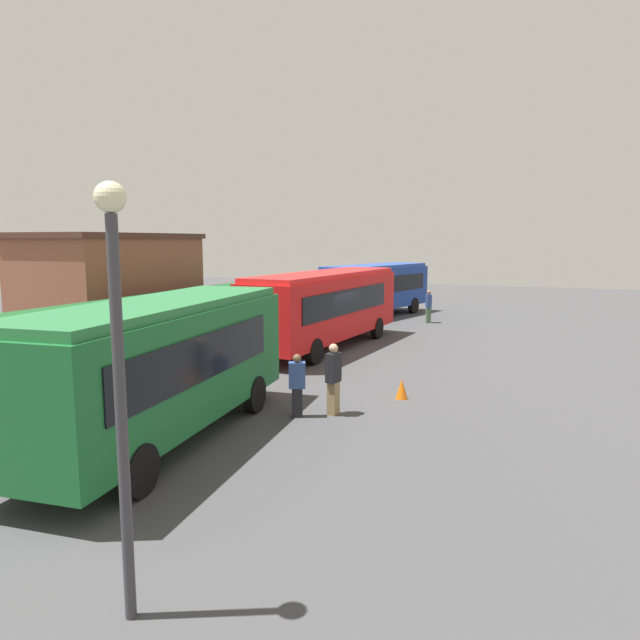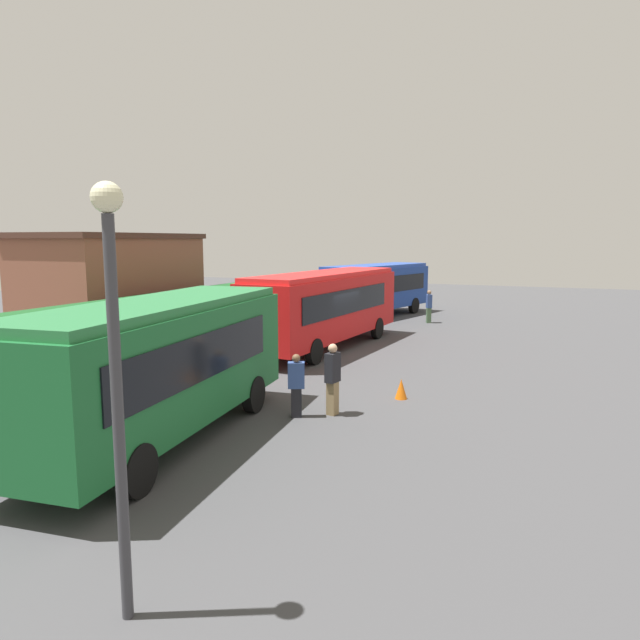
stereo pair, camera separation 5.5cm
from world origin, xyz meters
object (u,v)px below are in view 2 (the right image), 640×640
at_px(bus_red, 326,305).
at_px(person_far, 342,296).
at_px(person_right, 429,306).
at_px(traffic_cone, 401,389).
at_px(lamppost, 115,354).
at_px(bus_blue, 376,287).
at_px(person_center, 333,377).
at_px(bus_green, 160,362).
at_px(person_left, 296,384).

height_order(bus_red, person_far, bus_red).
bearing_deg(person_right, person_far, -55.50).
bearing_deg(traffic_cone, person_right, 9.24).
relative_size(traffic_cone, lamppost, 0.11).
bearing_deg(bus_blue, lamppost, 25.52).
xyz_separation_m(bus_red, bus_blue, (10.72, 1.05, -0.07)).
relative_size(person_center, person_far, 1.13).
bearing_deg(lamppost, person_center, 4.61).
distance_m(person_far, lamppost, 31.89).
xyz_separation_m(person_right, person_far, (3.88, 6.67, -0.07)).
height_order(bus_green, lamppost, lamppost).
bearing_deg(bus_blue, bus_red, 20.00).
distance_m(person_center, person_right, 18.06).
relative_size(person_far, traffic_cone, 2.85).
relative_size(bus_green, bus_red, 0.85).
bearing_deg(person_left, bus_red, 173.34).
xyz_separation_m(bus_blue, person_right, (-1.50, -3.58, -0.85)).
bearing_deg(lamppost, bus_green, 34.37).
bearing_deg(bus_red, person_left, -157.81).
height_order(bus_red, lamppost, lamppost).
height_order(person_center, person_right, person_center).
bearing_deg(person_far, bus_red, 10.64).
xyz_separation_m(person_left, lamppost, (-8.15, -1.51, 2.45)).
xyz_separation_m(bus_red, person_left, (-9.35, -2.99, -1.00)).
xyz_separation_m(bus_red, person_right, (9.22, -2.53, -0.91)).
distance_m(person_left, traffic_cone, 3.53).
height_order(bus_red, traffic_cone, bus_red).
bearing_deg(person_right, bus_green, 60.24).
height_order(bus_green, person_center, bus_green).
distance_m(person_left, person_right, 18.58).
bearing_deg(person_center, lamppost, -74.77).
bearing_deg(bus_blue, person_center, 28.34).
relative_size(person_left, person_far, 0.99).
bearing_deg(person_center, person_left, -134.65).
bearing_deg(person_far, traffic_cone, 18.25).
bearing_deg(person_center, person_far, 120.54).
distance_m(bus_green, person_far, 25.82).
height_order(person_left, traffic_cone, person_left).
bearing_deg(person_left, person_center, 100.36).
bearing_deg(person_far, person_right, 52.94).
height_order(bus_green, bus_red, bus_green).
xyz_separation_m(bus_red, traffic_cone, (-6.59, -5.10, -1.59)).
relative_size(bus_blue, lamppost, 1.73).
xyz_separation_m(bus_green, person_right, (21.43, -1.66, -0.91)).
relative_size(bus_red, person_right, 5.74).
relative_size(bus_green, traffic_cone, 14.98).
bearing_deg(person_center, bus_red, 123.96).
bearing_deg(traffic_cone, bus_red, 37.77).
distance_m(bus_red, traffic_cone, 8.48).
bearing_deg(lamppost, traffic_cone, -3.17).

